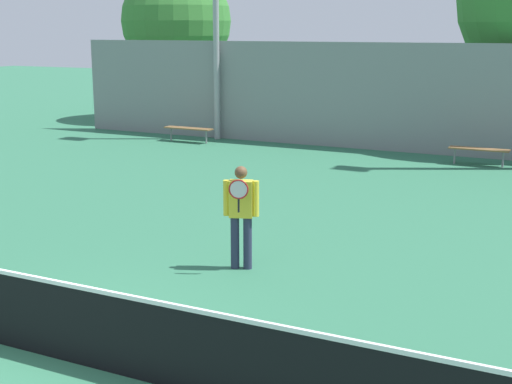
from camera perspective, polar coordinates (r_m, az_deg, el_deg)
ground_plane at (r=9.08m, az=-16.60°, el=-12.37°), size 100.00×100.00×0.00m
tennis_net at (r=8.88m, az=-16.81°, el=-9.45°), size 11.48×0.09×0.98m
tennis_player at (r=11.35m, az=-1.20°, el=-1.55°), size 0.55×0.48×1.69m
bench_courtside_near at (r=21.12m, az=17.41°, el=3.23°), size 1.66×0.40×0.49m
bench_courtside_far at (r=24.49m, az=-5.43°, el=5.04°), size 1.75×0.40×0.49m
back_fence at (r=22.72m, az=11.66°, el=7.37°), size 24.09×0.06×3.38m
tree_green_tall at (r=30.53m, az=-6.40°, el=13.43°), size 4.55×4.55×6.37m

